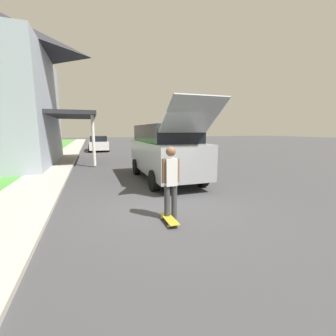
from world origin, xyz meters
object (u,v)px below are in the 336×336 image
(car_down_street, at_px, (98,144))
(skateboarder, at_px, (171,180))
(skateboard, at_px, (169,219))
(suv_parked, at_px, (165,150))

(car_down_street, xyz_separation_m, skateboarder, (0.92, -18.57, 0.21))
(car_down_street, relative_size, skateboard, 5.85)
(car_down_street, distance_m, skateboard, 18.77)
(car_down_street, bearing_deg, skateboard, -87.46)
(car_down_street, height_order, skateboarder, skateboarder)
(suv_parked, bearing_deg, skateboarder, -106.48)
(car_down_street, bearing_deg, suv_parked, -81.81)
(skateboard, bearing_deg, suv_parked, 72.99)
(suv_parked, height_order, skateboard, suv_parked)
(skateboarder, bearing_deg, car_down_street, 92.85)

